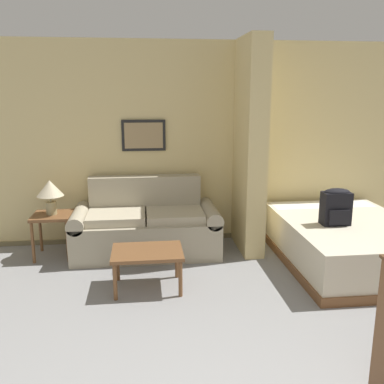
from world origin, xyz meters
TOP-DOWN VIEW (x-y plane):
  - wall_back at (-0.00, 4.21)m, footprint 6.22×0.16m
  - wall_partition_pillar at (0.71, 3.74)m, footprint 0.24×0.83m
  - couch at (-0.58, 3.73)m, footprint 1.80×0.84m
  - coffee_table at (-0.58, 2.70)m, footprint 0.71×0.53m
  - side_table at (-1.70, 3.71)m, footprint 0.46×0.46m
  - table_lamp at (-1.70, 3.71)m, footprint 0.31×0.31m
  - bed at (1.75, 3.11)m, footprint 1.48×2.02m
  - backpack at (1.53, 3.00)m, footprint 0.31×0.20m

SIDE VIEW (x-z plane):
  - bed at x=1.75m, z-range 0.00..0.51m
  - couch at x=-0.58m, z-range -0.13..0.79m
  - coffee_table at x=-0.58m, z-range 0.16..0.56m
  - side_table at x=-1.70m, z-range 0.18..0.71m
  - backpack at x=1.53m, z-range 0.52..0.93m
  - table_lamp at x=-1.70m, z-range 0.62..1.04m
  - wall_back at x=0.00m, z-range -0.01..2.59m
  - wall_partition_pillar at x=0.71m, z-range 0.00..2.60m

